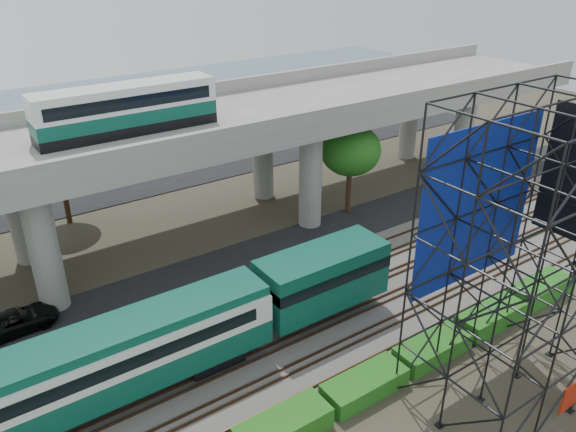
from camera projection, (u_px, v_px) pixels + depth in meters
ground at (299, 354)px, 31.41m from camera, size 140.00×140.00×0.00m
ballast_bed at (279, 334)px, 32.85m from camera, size 90.00×12.00×0.20m
service_road at (212, 272)px, 39.15m from camera, size 90.00×5.00×0.08m
parking_lot at (103, 170)px, 56.50m from camera, size 90.00×18.00×0.08m
harbor_water at (48, 119)px, 72.75m from camera, size 140.00×40.00×0.03m
rail_tracks at (279, 332)px, 32.77m from camera, size 90.00×9.52×0.16m
commuter_train at (128, 353)px, 27.13m from camera, size 29.30×3.06×4.30m
overpass at (166, 140)px, 39.50m from camera, size 80.00×12.00×12.40m
scaffold_tower at (526, 263)px, 25.79m from camera, size 9.36×6.36×15.00m
hedge_strip at (365, 384)px, 28.51m from camera, size 34.60×1.80×1.20m
trees at (108, 188)px, 38.51m from camera, size 40.94×16.94×7.69m
suv at (16, 321)px, 32.96m from camera, size 4.82×2.44×1.30m
parked_cars at (91, 167)px, 55.46m from camera, size 37.15×9.56×1.29m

